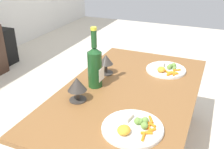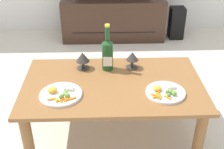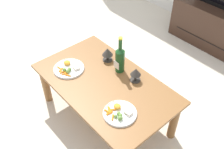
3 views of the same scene
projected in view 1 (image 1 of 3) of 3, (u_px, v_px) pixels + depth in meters
The scene contains 7 objects.
dining_table at pixel (129, 101), 1.48m from camera, with size 1.20×0.71×0.44m.
floor_speaker at pixel (6, 46), 2.86m from camera, with size 0.17×0.17×0.38m, color black.
wine_bottle at pixel (95, 65), 1.44m from camera, with size 0.08×0.08×0.34m.
goblet_left at pixel (77, 85), 1.31m from camera, with size 0.10×0.10×0.13m.
goblet_right at pixel (106, 61), 1.61m from camera, with size 0.09×0.09×0.13m.
dinner_plate_left at pixel (133, 127), 1.13m from camera, with size 0.27×0.27×0.05m.
dinner_plate_right at pixel (166, 69), 1.67m from camera, with size 0.25×0.25×0.05m.
Camera 1 is at (-1.21, -0.41, 1.14)m, focal length 42.19 mm.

